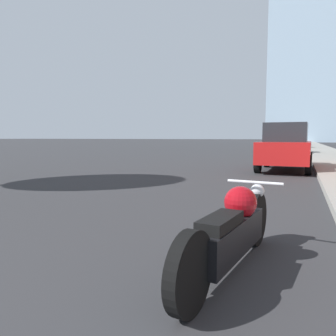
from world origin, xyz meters
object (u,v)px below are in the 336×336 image
parked_car_red (286,147)px  parked_car_black (296,140)px  motorcycle (233,230)px  parked_car_yellow (294,141)px  parked_car_blue (297,140)px  parked_car_silver (290,143)px

parked_car_red → parked_car_black: 46.93m
parked_car_red → parked_car_black: (-0.23, 46.93, -0.02)m
motorcycle → parked_car_yellow: 34.64m
motorcycle → parked_car_blue: 45.45m
parked_car_silver → parked_car_yellow: (0.04, 12.19, 0.02)m
motorcycle → parked_car_yellow: parked_car_yellow is taller
parked_car_blue → parked_car_black: 11.38m
parked_car_red → parked_car_yellow: size_ratio=0.92×
parked_car_yellow → parked_car_blue: bearing=89.4°
parked_car_silver → parked_car_yellow: 12.19m
parked_car_blue → parked_car_silver: bearing=-92.4°
parked_car_red → parked_car_silver: parked_car_red is taller
motorcycle → parked_car_yellow: (-0.12, 34.63, 0.48)m
parked_car_silver → parked_car_black: bearing=91.7°
parked_car_silver → parked_car_yellow: parked_car_yellow is taller
motorcycle → parked_car_red: 9.91m
parked_car_yellow → parked_car_blue: 10.81m
motorcycle → parked_car_blue: (0.06, 45.45, 0.43)m
parked_car_red → parked_car_blue: 35.55m
parked_car_red → parked_car_black: parked_car_red is taller
parked_car_red → parked_car_silver: bearing=92.9°
motorcycle → parked_car_yellow: bearing=98.0°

